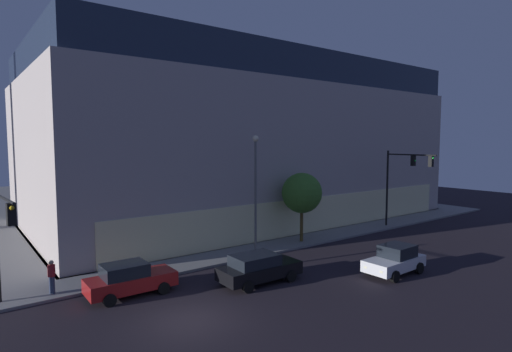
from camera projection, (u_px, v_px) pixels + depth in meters
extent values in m
plane|color=black|center=(189.00, 321.00, 17.69)|extent=(120.00, 120.00, 0.00)
cube|color=slate|center=(41.00, 210.00, 46.26)|extent=(80.00, 60.00, 0.15)
cube|color=#4C4C51|center=(239.00, 214.00, 43.57)|extent=(40.16, 22.71, 0.15)
cube|color=#F9F1B2|center=(312.00, 214.00, 34.71)|extent=(35.78, 0.60, 2.94)
cube|color=#AFA3A0|center=(239.00, 154.00, 43.03)|extent=(39.76, 22.31, 12.74)
cube|color=#222D40|center=(239.00, 79.00, 42.39)|extent=(38.96, 21.86, 2.76)
cylinder|color=black|center=(3.00, 198.00, 17.34)|extent=(0.47, 4.33, 0.12)
cube|color=black|center=(11.00, 214.00, 16.25)|extent=(0.34, 0.34, 0.90)
sphere|color=yellow|center=(12.00, 208.00, 16.10)|extent=(0.18, 0.18, 0.18)
cylinder|color=black|center=(387.00, 188.00, 37.05)|extent=(0.18, 0.18, 6.84)
cylinder|color=black|center=(411.00, 155.00, 34.92)|extent=(0.20, 4.64, 0.12)
cube|color=black|center=(413.00, 161.00, 34.78)|extent=(0.33, 0.33, 0.90)
sphere|color=green|center=(415.00, 161.00, 34.63)|extent=(0.18, 0.18, 0.18)
cube|color=black|center=(431.00, 161.00, 33.47)|extent=(0.33, 0.33, 0.90)
sphere|color=green|center=(433.00, 158.00, 33.30)|extent=(0.18, 0.18, 0.18)
cylinder|color=slate|center=(256.00, 196.00, 28.13)|extent=(0.16, 0.16, 7.70)
sphere|color=#F9EFC6|center=(256.00, 138.00, 27.80)|extent=(0.44, 0.44, 0.44)
cylinder|color=brown|center=(302.00, 225.00, 31.20)|extent=(0.24, 0.24, 2.51)
sphere|color=#3A6F25|center=(302.00, 193.00, 30.99)|extent=(3.08, 3.08, 3.08)
cylinder|color=#2D3851|center=(51.00, 285.00, 20.45)|extent=(0.14, 0.14, 0.89)
cylinder|color=#2D3851|center=(53.00, 285.00, 20.40)|extent=(0.14, 0.14, 0.89)
cylinder|color=maroon|center=(51.00, 271.00, 20.37)|extent=(0.36, 0.36, 0.58)
sphere|color=gray|center=(51.00, 263.00, 20.33)|extent=(0.24, 0.24, 0.24)
cube|color=maroon|center=(131.00, 282.00, 20.66)|extent=(4.39, 1.81, 0.71)
cube|color=black|center=(125.00, 270.00, 20.41)|extent=(2.15, 1.61, 0.64)
cube|color=#F9F4CC|center=(166.00, 271.00, 22.35)|extent=(0.12, 0.20, 0.12)
cube|color=#F9F4CC|center=(175.00, 276.00, 21.50)|extent=(0.12, 0.20, 0.12)
cylinder|color=black|center=(150.00, 279.00, 22.20)|extent=(0.62, 0.25, 0.62)
cylinder|color=black|center=(164.00, 288.00, 20.78)|extent=(0.62, 0.25, 0.62)
cylinder|color=black|center=(99.00, 289.00, 20.59)|extent=(0.62, 0.25, 0.62)
cylinder|color=black|center=(110.00, 300.00, 19.18)|extent=(0.62, 0.25, 0.62)
cube|color=black|center=(260.00, 270.00, 22.50)|extent=(4.71, 2.01, 0.70)
cube|color=black|center=(255.00, 260.00, 22.24)|extent=(2.52, 1.77, 0.60)
cube|color=#F9F4CC|center=(285.00, 261.00, 24.28)|extent=(0.12, 0.20, 0.12)
cube|color=#F9F4CC|center=(298.00, 266.00, 23.36)|extent=(0.12, 0.20, 0.12)
cylinder|color=black|center=(270.00, 268.00, 24.14)|extent=(0.64, 0.25, 0.63)
cylinder|color=black|center=(291.00, 276.00, 22.60)|extent=(0.64, 0.25, 0.63)
cylinder|color=black|center=(228.00, 277.00, 22.46)|extent=(0.64, 0.25, 0.63)
cylinder|color=black|center=(248.00, 287.00, 20.92)|extent=(0.64, 0.25, 0.63)
cube|color=silver|center=(394.00, 263.00, 23.89)|extent=(4.06, 1.84, 0.66)
cube|color=black|center=(397.00, 251.00, 24.02)|extent=(1.92, 1.62, 0.70)
cube|color=#F9F4CC|center=(382.00, 272.00, 22.27)|extent=(0.12, 0.20, 0.12)
cube|color=#F9F4CC|center=(366.00, 267.00, 23.10)|extent=(0.12, 0.20, 0.12)
cylinder|color=black|center=(395.00, 277.00, 22.47)|extent=(0.68, 0.25, 0.67)
cylinder|color=black|center=(368.00, 269.00, 23.84)|extent=(0.68, 0.25, 0.67)
cylinder|color=black|center=(419.00, 268.00, 24.00)|extent=(0.68, 0.25, 0.67)
cylinder|color=black|center=(393.00, 261.00, 25.37)|extent=(0.68, 0.25, 0.67)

